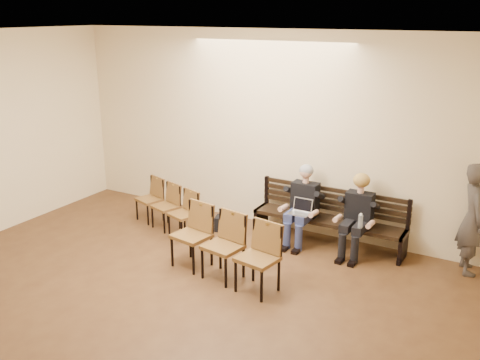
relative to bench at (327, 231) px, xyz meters
The scene contains 10 objects.
room_walls 4.69m from the bench, 108.59° to the right, with size 8.02×10.01×3.51m.
bench is the anchor object (origin of this frame).
seated_man 0.61m from the bench, 164.00° to the right, with size 0.55×0.76×1.32m, color black, non-canonical shape.
seated_woman 0.67m from the bench, 12.87° to the right, with size 0.53×0.74×1.24m, color black, non-canonical shape.
laptop 0.62m from the bench, 136.30° to the right, with size 0.33×0.26×0.24m, color silver.
water_bottle 0.86m from the bench, 32.07° to the right, with size 0.07×0.07×0.24m, color silver.
bag 1.83m from the bench, 168.73° to the right, with size 0.36×0.24×0.26m, color black.
passerby 2.33m from the bench, ahead, with size 0.71×0.47×1.95m, color #3C3631.
chair_row_front 2.91m from the bench, 164.30° to the right, with size 1.47×0.45×0.82m, color brown.
chair_row_back 2.13m from the bench, 115.48° to the right, with size 1.78×0.54×0.99m, color brown.
Camera 1 is at (4.11, -3.33, 3.78)m, focal length 40.00 mm.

